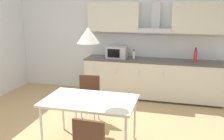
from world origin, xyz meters
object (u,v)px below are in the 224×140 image
object	(u,v)px
dining_table	(90,103)
pendant_lamp	(88,35)
bottle_white	(134,55)
bottle_red	(195,56)
microwave	(117,52)
chair_far_left	(88,94)

from	to	relation	value
dining_table	pendant_lamp	bearing A→B (deg)	-26.57
bottle_white	bottle_red	world-z (taller)	bottle_red
bottle_red	pendant_lamp	distance (m)	2.98
bottle_white	pendant_lamp	bearing A→B (deg)	-95.77
bottle_red	microwave	bearing A→B (deg)	-178.25
chair_far_left	pendant_lamp	size ratio (longest dim) A/B	2.72
microwave	dining_table	world-z (taller)	microwave
bottle_red	dining_table	world-z (taller)	bottle_red
microwave	chair_far_left	world-z (taller)	microwave
microwave	bottle_white	distance (m)	0.40
dining_table	pendant_lamp	size ratio (longest dim) A/B	4.30
bottle_red	pendant_lamp	size ratio (longest dim) A/B	0.98
microwave	bottle_red	xyz separation A→B (m)	(1.78, 0.05, -0.01)
dining_table	chair_far_left	size ratio (longest dim) A/B	1.58
bottle_white	bottle_red	bearing A→B (deg)	0.36
bottle_white	chair_far_left	bearing A→B (deg)	-109.22
pendant_lamp	bottle_white	bearing A→B (deg)	84.23
microwave	pendant_lamp	xyz separation A→B (m)	(0.15, -2.36, 0.65)
bottle_white	dining_table	bearing A→B (deg)	-95.77
microwave	dining_table	xyz separation A→B (m)	(0.15, -2.36, -0.35)
microwave	chair_far_left	xyz separation A→B (m)	(-0.16, -1.56, -0.53)
chair_far_left	dining_table	bearing A→B (deg)	-68.41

